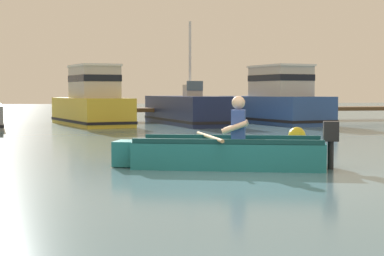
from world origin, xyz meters
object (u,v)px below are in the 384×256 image
object	(u,v)px
moored_boat_yellow	(92,103)
moored_boat_navy	(189,111)
rowboat_with_person	(225,152)
mooring_buoy	(297,136)
moored_boat_blue	(275,102)

from	to	relation	value
moored_boat_yellow	moored_boat_navy	world-z (taller)	moored_boat_navy
moored_boat_navy	rowboat_with_person	bearing A→B (deg)	-99.78
rowboat_with_person	moored_boat_navy	bearing A→B (deg)	80.22
rowboat_with_person	moored_boat_navy	xyz separation A→B (m)	(2.42, 14.05, 0.28)
moored_boat_yellow	mooring_buoy	bearing A→B (deg)	-66.65
moored_boat_yellow	moored_boat_blue	xyz separation A→B (m)	(7.23, -0.25, 0.02)
moored_boat_yellow	mooring_buoy	xyz separation A→B (m)	(4.28, -9.91, -0.64)
rowboat_with_person	mooring_buoy	size ratio (longest dim) A/B	8.71
moored_boat_blue	mooring_buoy	distance (m)	10.12
moored_boat_yellow	mooring_buoy	size ratio (longest dim) A/B	13.54
rowboat_with_person	moored_boat_yellow	size ratio (longest dim) A/B	0.64
moored_boat_blue	moored_boat_navy	bearing A→B (deg)	175.95
rowboat_with_person	moored_boat_navy	size ratio (longest dim) A/B	0.55
moored_boat_navy	moored_boat_blue	bearing A→B (deg)	-4.05
rowboat_with_person	mooring_buoy	distance (m)	5.10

